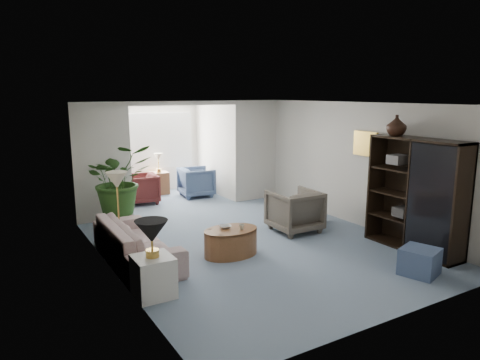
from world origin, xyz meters
TOP-DOWN VIEW (x-y plane):
  - floor at (0.00, 0.00)m, footprint 6.00×6.00m
  - sunroom_floor at (0.00, 4.10)m, footprint 2.60×2.60m
  - back_pier_left at (-1.90, 3.00)m, footprint 1.20×0.12m
  - back_pier_right at (1.90, 3.00)m, footprint 1.20×0.12m
  - back_header at (0.00, 3.00)m, footprint 2.60×0.12m
  - window_pane at (0.00, 5.18)m, footprint 2.20×0.02m
  - window_blinds at (0.00, 5.15)m, footprint 2.20×0.02m
  - framed_picture at (2.46, -0.10)m, footprint 0.04×0.50m
  - sofa at (-2.05, 0.42)m, footprint 0.89×2.24m
  - end_table at (-2.25, -0.93)m, footprint 0.51×0.51m
  - table_lamp at (-2.25, -0.93)m, footprint 0.44×0.44m
  - floor_lamp at (-2.16, 0.98)m, footprint 0.36×0.36m
  - coffee_table at (-0.61, -0.13)m, footprint 1.08×1.08m
  - coffee_bowl at (-0.66, -0.03)m, footprint 0.22×0.22m
  - coffee_cup at (-0.46, -0.23)m, footprint 0.10×0.10m
  - wingback_chair at (1.11, 0.38)m, footprint 0.90×0.93m
  - side_table_dark at (1.81, 0.68)m, footprint 0.58×0.53m
  - entertainment_cabinet at (2.23, -1.50)m, footprint 0.47×1.75m
  - cabinet_urn at (2.23, -1.00)m, footprint 0.35×0.35m
  - ottoman at (1.43, -2.27)m, footprint 0.63×0.63m
  - plant_pot at (-1.78, 2.24)m, footprint 0.40×0.40m
  - house_plant at (-1.78, 2.24)m, footprint 1.25×1.08m
  - sunroom_chair_blue at (0.74, 4.08)m, footprint 0.92×0.90m
  - sunroom_chair_maroon at (-0.76, 4.08)m, footprint 0.88×0.86m
  - sunroom_table at (-0.01, 4.83)m, footprint 0.52×0.43m
  - shelf_clutter at (2.18, -1.62)m, footprint 0.30×1.11m

SIDE VIEW (x-z plane):
  - floor at x=0.00m, z-range 0.00..0.00m
  - sunroom_floor at x=0.00m, z-range 0.00..0.00m
  - plant_pot at x=-1.78m, z-range 0.00..0.32m
  - ottoman at x=1.43m, z-range 0.00..0.40m
  - coffee_table at x=-0.61m, z-range 0.00..0.45m
  - end_table at x=-2.25m, z-range 0.00..0.55m
  - side_table_dark at x=1.81m, z-range 0.00..0.57m
  - sunroom_table at x=-0.01m, z-range 0.00..0.59m
  - sofa at x=-2.05m, z-range 0.00..0.65m
  - sunroom_chair_maroon at x=-0.76m, z-range 0.00..0.73m
  - sunroom_chair_blue at x=0.74m, z-range 0.00..0.76m
  - wingback_chair at x=1.11m, z-range 0.00..0.82m
  - coffee_bowl at x=-0.66m, z-range 0.45..0.50m
  - coffee_cup at x=-0.46m, z-range 0.45..0.53m
  - table_lamp at x=-2.25m, z-range 0.75..1.05m
  - entertainment_cabinet at x=2.23m, z-range 0.00..1.94m
  - house_plant at x=-1.78m, z-range 0.32..1.71m
  - shelf_clutter at x=2.18m, z-range 0.56..1.62m
  - back_pier_left at x=-1.90m, z-range 0.00..2.50m
  - back_pier_right at x=1.90m, z-range 0.00..2.50m
  - floor_lamp at x=-2.16m, z-range 1.11..1.39m
  - window_pane at x=0.00m, z-range 0.65..2.15m
  - window_blinds at x=0.00m, z-range 0.65..2.15m
  - framed_picture at x=2.46m, z-range 1.50..1.90m
  - cabinet_urn at x=2.23m, z-range 1.94..2.30m
  - back_header at x=0.00m, z-range 2.40..2.50m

